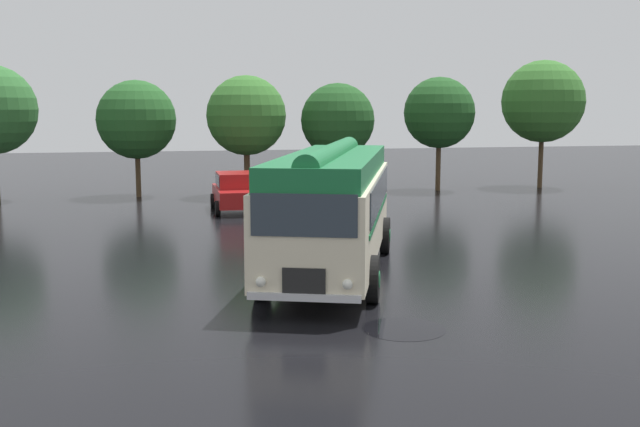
# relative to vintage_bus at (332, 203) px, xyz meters

# --- Properties ---
(ground_plane) EXTENTS (120.00, 120.00, 0.00)m
(ground_plane) POSITION_rel_vintage_bus_xyz_m (-0.36, -0.29, -1.89)
(ground_plane) COLOR black
(vintage_bus) EXTENTS (5.81, 10.31, 3.49)m
(vintage_bus) POSITION_rel_vintage_bus_xyz_m (0.00, 0.00, 0.00)
(vintage_bus) COLOR beige
(vintage_bus) RESTS_ON ground
(car_near_left) EXTENTS (1.98, 4.21, 1.66)m
(car_near_left) POSITION_rel_vintage_bus_xyz_m (-1.21, 12.75, -1.05)
(car_near_left) COLOR maroon
(car_near_left) RESTS_ON ground
(car_mid_left) EXTENTS (2.40, 4.40, 1.66)m
(car_mid_left) POSITION_rel_vintage_bus_xyz_m (1.65, 13.06, -1.05)
(car_mid_left) COLOR #4C5156
(car_mid_left) RESTS_ON ground
(tree_left_of_centre) EXTENTS (3.91, 3.91, 5.81)m
(tree_left_of_centre) POSITION_rel_vintage_bus_xyz_m (-5.40, 19.06, 1.97)
(tree_left_of_centre) COLOR #4C3823
(tree_left_of_centre) RESTS_ON ground
(tree_centre) EXTENTS (3.97, 3.97, 6.05)m
(tree_centre) POSITION_rel_vintage_bus_xyz_m (0.11, 18.15, 2.20)
(tree_centre) COLOR #4C3823
(tree_centre) RESTS_ON ground
(tree_right_of_centre) EXTENTS (3.75, 3.75, 5.69)m
(tree_right_of_centre) POSITION_rel_vintage_bus_xyz_m (4.67, 17.79, 1.95)
(tree_right_of_centre) COLOR #4C3823
(tree_right_of_centre) RESTS_ON ground
(tree_far_right) EXTENTS (3.80, 3.80, 6.08)m
(tree_far_right) POSITION_rel_vintage_bus_xyz_m (10.48, 18.58, 2.29)
(tree_far_right) COLOR #4C3823
(tree_far_right) RESTS_ON ground
(tree_extra_right) EXTENTS (4.54, 4.54, 7.06)m
(tree_extra_right) POSITION_rel_vintage_bus_xyz_m (16.62, 18.68, 2.89)
(tree_extra_right) COLOR #4C3823
(tree_extra_right) RESTS_ON ground
(puddle_patch) EXTENTS (1.68, 1.68, 0.01)m
(puddle_patch) POSITION_rel_vintage_bus_xyz_m (0.16, -5.49, -1.89)
(puddle_patch) COLOR black
(puddle_patch) RESTS_ON ground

